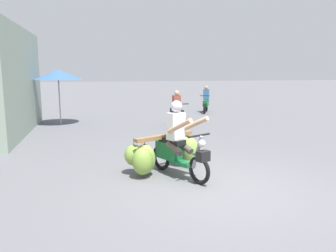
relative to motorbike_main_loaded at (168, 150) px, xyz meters
name	(u,v)px	position (x,y,z in m)	size (l,w,h in m)	color
ground_plane	(221,188)	(0.73, -1.21, -0.48)	(120.00, 120.00, 0.00)	slate
motorbike_main_loaded	(168,150)	(0.00, 0.00, 0.00)	(1.84, 1.97, 1.58)	black
motorbike_distant_ahead_left	(206,102)	(4.20, 9.48, 0.09)	(0.83, 1.50, 1.40)	black
motorbike_distant_ahead_right	(177,111)	(1.70, 5.83, 0.09)	(0.51, 1.62, 1.40)	black
market_umbrella_near_shop	(58,75)	(-2.85, 7.11, 1.53)	(1.85, 1.85, 2.20)	#99999E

